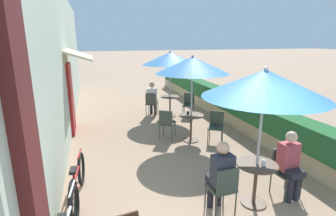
{
  "coord_description": "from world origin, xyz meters",
  "views": [
    {
      "loc": [
        -1.75,
        -1.9,
        2.8
      ],
      "look_at": [
        0.15,
        4.58,
        1.0
      ],
      "focal_mm": 28.0,
      "sensor_mm": 36.0,
      "label": 1
    }
  ],
  "objects": [
    {
      "name": "patio_table_near",
      "position": [
        0.82,
        1.53,
        0.52
      ],
      "size": [
        0.69,
        0.69,
        0.76
      ],
      "color": "brown",
      "rests_on": "ground_plane"
    },
    {
      "name": "cafe_facade_wall",
      "position": [
        -2.54,
        6.86,
        2.09
      ],
      "size": [
        0.98,
        13.98,
        4.2
      ],
      "color": "#B2C1AD",
      "rests_on": "ground_plane"
    },
    {
      "name": "patio_umbrella_near",
      "position": [
        0.82,
        1.53,
        2.12
      ],
      "size": [
        1.95,
        1.95,
        2.39
      ],
      "color": "#B7B7BC",
      "rests_on": "ground_plane"
    },
    {
      "name": "patio_table_far",
      "position": [
        0.94,
        7.02,
        0.52
      ],
      "size": [
        0.69,
        0.69,
        0.76
      ],
      "color": "brown",
      "rests_on": "ground_plane"
    },
    {
      "name": "bicycle_second",
      "position": [
        -2.13,
        2.53,
        0.34
      ],
      "size": [
        0.22,
        1.69,
        0.74
      ],
      "rotation": [
        0.0,
        0.0,
        -0.09
      ],
      "color": "black",
      "rests_on": "ground_plane"
    },
    {
      "name": "patio_umbrella_far",
      "position": [
        0.94,
        7.02,
        2.12
      ],
      "size": [
        1.95,
        1.95,
        2.39
      ],
      "color": "#B7B7BC",
      "rests_on": "ground_plane"
    },
    {
      "name": "seated_patron_near_left",
      "position": [
        1.51,
        1.54,
        0.69
      ],
      "size": [
        0.35,
        0.42,
        1.25
      ],
      "rotation": [
        0.0,
        0.0,
        3.21
      ],
      "color": "#23232D",
      "rests_on": "ground_plane"
    },
    {
      "name": "cafe_chair_mid_right",
      "position": [
        0.2,
        4.88,
        0.52
      ],
      "size": [
        0.55,
        0.55,
        0.87
      ],
      "rotation": [
        0.0,
        0.0,
        12.0
      ],
      "color": "#384238",
      "rests_on": "ground_plane"
    },
    {
      "name": "cafe_chair_mid_left",
      "position": [
        1.43,
        4.27,
        0.52
      ],
      "size": [
        0.55,
        0.55,
        0.87
      ],
      "rotation": [
        0.0,
        0.0,
        8.85
      ],
      "color": "#384238",
      "rests_on": "ground_plane"
    },
    {
      "name": "seated_patron_near_right",
      "position": [
        0.14,
        1.52,
        0.69
      ],
      "size": [
        0.35,
        0.42,
        1.25
      ],
      "rotation": [
        0.0,
        0.0,
        6.35
      ],
      "color": "#23232D",
      "rests_on": "ground_plane"
    },
    {
      "name": "cafe_chair_far_right",
      "position": [
        0.3,
        7.27,
        0.52
      ],
      "size": [
        0.54,
        0.54,
        0.87
      ],
      "rotation": [
        0.0,
        0.0,
        12.08
      ],
      "color": "#384238",
      "rests_on": "ground_plane"
    },
    {
      "name": "planter_hedge",
      "position": [
        2.75,
        6.89,
        0.54
      ],
      "size": [
        0.6,
        12.98,
        1.01
      ],
      "color": "tan",
      "rests_on": "ground_plane"
    },
    {
      "name": "cafe_chair_near_right",
      "position": [
        0.14,
        1.41,
        0.52
      ],
      "size": [
        0.43,
        0.43,
        0.87
      ],
      "rotation": [
        0.0,
        0.0,
        6.35
      ],
      "color": "#384238",
      "rests_on": "ground_plane"
    },
    {
      "name": "cafe_chair_near_left",
      "position": [
        1.5,
        1.65,
        0.52
      ],
      "size": [
        0.43,
        0.43,
        0.87
      ],
      "rotation": [
        0.0,
        0.0,
        3.21
      ],
      "color": "#384238",
      "rests_on": "ground_plane"
    },
    {
      "name": "patio_table_mid",
      "position": [
        0.82,
        4.57,
        0.52
      ],
      "size": [
        0.69,
        0.69,
        0.76
      ],
      "color": "brown",
      "rests_on": "ground_plane"
    },
    {
      "name": "cafe_chair_far_left",
      "position": [
        1.58,
        6.77,
        0.52
      ],
      "size": [
        0.54,
        0.54,
        0.87
      ],
      "rotation": [
        0.0,
        0.0,
        8.94
      ],
      "color": "#384238",
      "rests_on": "ground_plane"
    },
    {
      "name": "seated_patron_far_right",
      "position": [
        0.35,
        7.37,
        0.69
      ],
      "size": [
        0.47,
        0.5,
        1.25
      ],
      "rotation": [
        0.0,
        0.0,
        12.08
      ],
      "color": "#23232D",
      "rests_on": "ground_plane"
    },
    {
      "name": "coffee_cup_near",
      "position": [
        0.89,
        1.45,
        0.8
      ],
      "size": [
        0.07,
        0.07,
        0.09
      ],
      "color": "white",
      "rests_on": "patio_table_near"
    },
    {
      "name": "patio_umbrella_mid",
      "position": [
        0.82,
        4.57,
        2.12
      ],
      "size": [
        1.95,
        1.95,
        2.39
      ],
      "color": "#B7B7BC",
      "rests_on": "ground_plane"
    },
    {
      "name": "coffee_cup_mid",
      "position": [
        0.75,
        4.65,
        0.8
      ],
      "size": [
        0.07,
        0.07,
        0.09
      ],
      "color": "#232328",
      "rests_on": "patio_table_mid"
    }
  ]
}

